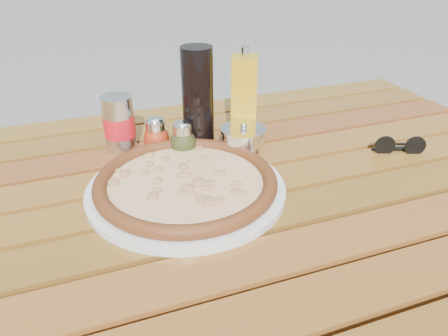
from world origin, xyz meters
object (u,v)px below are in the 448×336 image
object	(u,v)px
sunglasses	(399,146)
dark_bottle	(198,100)
pepper_shaker	(156,136)
olive_oil_cruet	(244,99)
pizza	(186,182)
parmesan_tin	(243,141)
plate	(186,189)
table	(228,220)
soda_can	(119,124)
oregano_shaker	(183,140)

from	to	relation	value
sunglasses	dark_bottle	bearing A→B (deg)	177.46
pepper_shaker	olive_oil_cruet	world-z (taller)	olive_oil_cruet
pizza	parmesan_tin	size ratio (longest dim) A/B	2.99
plate	pepper_shaker	size ratio (longest dim) A/B	4.39
table	plate	xyz separation A→B (m)	(-0.08, 0.01, 0.08)
table	olive_oil_cruet	xyz separation A→B (m)	(0.11, 0.19, 0.17)
pepper_shaker	soda_can	distance (m)	0.08
plate	sunglasses	distance (m)	0.47
dark_bottle	oregano_shaker	bearing A→B (deg)	-144.96
dark_bottle	olive_oil_cruet	bearing A→B (deg)	2.77
plate	pepper_shaker	xyz separation A→B (m)	(-0.01, 0.18, 0.03)
soda_can	parmesan_tin	world-z (taller)	soda_can
table	plate	distance (m)	0.11
plate	oregano_shaker	bearing A→B (deg)	75.98
plate	pepper_shaker	distance (m)	0.18
table	sunglasses	distance (m)	0.40
soda_can	olive_oil_cruet	size ratio (longest dim) A/B	0.57
dark_bottle	soda_can	world-z (taller)	dark_bottle
table	oregano_shaker	xyz separation A→B (m)	(-0.04, 0.15, 0.11)
plate	pizza	xyz separation A→B (m)	(0.00, 0.00, 0.02)
plate	pizza	distance (m)	0.02
plate	dark_bottle	bearing A→B (deg)	65.36
oregano_shaker	sunglasses	world-z (taller)	oregano_shaker
pizza	pepper_shaker	xyz separation A→B (m)	(-0.01, 0.18, 0.02)
dark_bottle	soda_can	bearing A→B (deg)	162.69
soda_can	oregano_shaker	bearing A→B (deg)	-34.60
plate	sunglasses	bearing A→B (deg)	-0.54
pepper_shaker	soda_can	bearing A→B (deg)	149.08
parmesan_tin	sunglasses	xyz separation A→B (m)	(0.31, -0.11, -0.01)
oregano_shaker	sunglasses	distance (m)	0.46
pizza	oregano_shaker	xyz separation A→B (m)	(0.04, 0.14, 0.02)
sunglasses	table	bearing A→B (deg)	-157.76
soda_can	sunglasses	distance (m)	0.60
plate	soda_can	bearing A→B (deg)	110.15
pepper_shaker	parmesan_tin	xyz separation A→B (m)	(0.17, -0.07, -0.01)
plate	oregano_shaker	world-z (taller)	oregano_shaker
plate	olive_oil_cruet	distance (m)	0.27
dark_bottle	parmesan_tin	world-z (taller)	dark_bottle
dark_bottle	soda_can	distance (m)	0.18
table	pepper_shaker	distance (m)	0.24
pizza	sunglasses	distance (m)	0.47
pepper_shaker	olive_oil_cruet	xyz separation A→B (m)	(0.20, -0.00, 0.06)
parmesan_tin	pizza	bearing A→B (deg)	-145.50
oregano_shaker	parmesan_tin	bearing A→B (deg)	-15.67
table	parmesan_tin	distance (m)	0.18
pizza	sunglasses	xyz separation A→B (m)	(0.47, -0.00, -0.01)
pepper_shaker	pizza	bearing A→B (deg)	-85.94
dark_bottle	table	bearing A→B (deg)	-90.44
olive_oil_cruet	sunglasses	world-z (taller)	olive_oil_cruet
olive_oil_cruet	parmesan_tin	distance (m)	0.10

